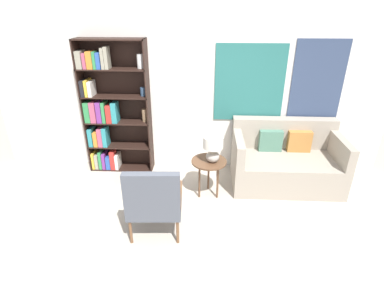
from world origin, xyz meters
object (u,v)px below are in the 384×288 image
object	(u,v)px
table_lamp	(213,147)
couch	(285,161)
bookshelf	(108,112)
side_table	(209,165)
armchair	(154,199)

from	to	relation	value
table_lamp	couch	bearing A→B (deg)	21.83
bookshelf	table_lamp	bearing A→B (deg)	-24.22
couch	side_table	size ratio (longest dim) A/B	2.83
bookshelf	couch	bearing A→B (deg)	-6.04
couch	side_table	world-z (taller)	couch
bookshelf	couch	xyz separation A→B (m)	(2.84, -0.30, -0.67)
couch	table_lamp	size ratio (longest dim) A/B	4.20
couch	table_lamp	bearing A→B (deg)	-158.17
bookshelf	table_lamp	distance (m)	1.87
armchair	side_table	world-z (taller)	armchair
armchair	side_table	xyz separation A→B (m)	(0.65, 0.90, -0.02)
table_lamp	bookshelf	bearing A→B (deg)	155.78
side_table	table_lamp	world-z (taller)	table_lamp
bookshelf	table_lamp	world-z (taller)	bookshelf
armchair	bookshelf	bearing A→B (deg)	121.22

